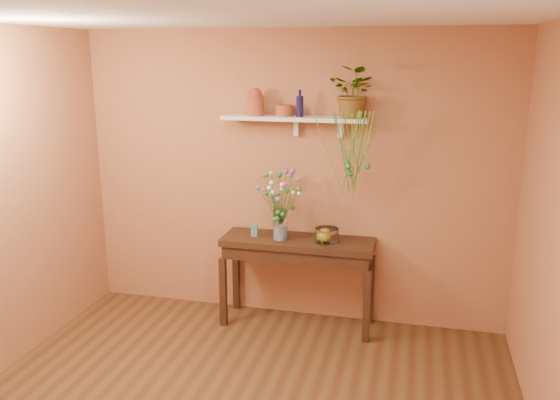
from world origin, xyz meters
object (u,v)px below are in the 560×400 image
at_px(bouquet, 281,192).
at_px(glass_vase, 280,227).
at_px(sideboard, 298,252).
at_px(terracotta_jug, 256,102).
at_px(spider_plant, 355,92).
at_px(glass_bowl, 327,236).
at_px(blue_bottle, 300,106).

bearing_deg(bouquet, glass_vase, 123.45).
relative_size(glass_vase, bouquet, 0.54).
bearing_deg(glass_vase, sideboard, 15.92).
relative_size(sideboard, terracotta_jug, 5.65).
bearing_deg(glass_vase, bouquet, -56.55).
height_order(spider_plant, glass_vase, spider_plant).
height_order(bouquet, glass_bowl, bouquet).
distance_m(blue_bottle, spider_plant, 0.49).
bearing_deg(sideboard, blue_bottle, 97.22).
distance_m(sideboard, glass_vase, 0.29).
bearing_deg(spider_plant, sideboard, -169.27).
xyz_separation_m(sideboard, terracotta_jug, (-0.42, 0.10, 1.34)).
bearing_deg(blue_bottle, terracotta_jug, 179.93).
relative_size(sideboard, blue_bottle, 5.88).
distance_m(spider_plant, bouquet, 1.07).
bearing_deg(bouquet, sideboard, 21.04).
height_order(glass_vase, bouquet, bouquet).
height_order(sideboard, glass_bowl, glass_bowl).
distance_m(glass_vase, glass_bowl, 0.43).
height_order(sideboard, terracotta_jug, terracotta_jug).
relative_size(glass_vase, glass_bowl, 1.30).
relative_size(terracotta_jug, glass_vase, 0.90).
bearing_deg(terracotta_jug, blue_bottle, -0.07).
bearing_deg(sideboard, terracotta_jug, 166.97).
bearing_deg(sideboard, bouquet, -158.96).
bearing_deg(sideboard, spider_plant, 10.73).
xyz_separation_m(terracotta_jug, blue_bottle, (0.40, -0.00, -0.02)).
relative_size(spider_plant, glass_bowl, 2.10).
height_order(blue_bottle, glass_bowl, blue_bottle).
distance_m(blue_bottle, glass_bowl, 1.18).
bearing_deg(blue_bottle, bouquet, -131.41).
bearing_deg(bouquet, spider_plant, 13.30).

